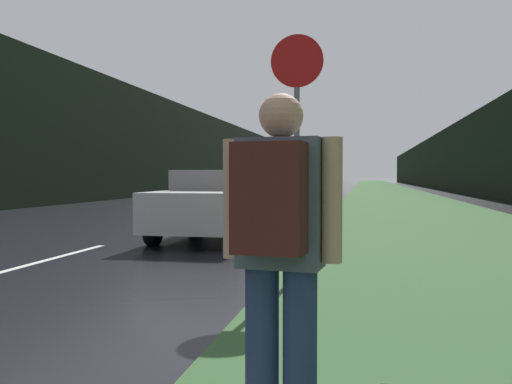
{
  "coord_description": "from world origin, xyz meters",
  "views": [
    {
      "loc": [
        4.86,
        -0.85,
        1.32
      ],
      "look_at": [
        1.93,
        13.75,
        0.87
      ],
      "focal_mm": 38.0,
      "sensor_mm": 36.0,
      "label": 1
    }
  ],
  "objects_px": {
    "stop_sign": "(297,132)",
    "hitchhiker_with_backpack": "(279,245)",
    "car_passing_far": "(303,187)",
    "car_passing_near": "(219,204)"
  },
  "relations": [
    {
      "from": "stop_sign",
      "to": "hitchhiker_with_backpack",
      "type": "height_order",
      "value": "stop_sign"
    },
    {
      "from": "car_passing_far",
      "to": "stop_sign",
      "type": "bearing_deg",
      "value": 96.15
    },
    {
      "from": "hitchhiker_with_backpack",
      "to": "car_passing_far",
      "type": "relative_size",
      "value": 0.37
    },
    {
      "from": "hitchhiker_with_backpack",
      "to": "car_passing_far",
      "type": "distance_m",
      "value": 24.51
    },
    {
      "from": "stop_sign",
      "to": "car_passing_far",
      "type": "height_order",
      "value": "stop_sign"
    },
    {
      "from": "hitchhiker_with_backpack",
      "to": "car_passing_far",
      "type": "bearing_deg",
      "value": 102.36
    },
    {
      "from": "stop_sign",
      "to": "hitchhiker_with_backpack",
      "type": "xyz_separation_m",
      "value": [
        0.44,
        -4.21,
        -0.88
      ]
    },
    {
      "from": "hitchhiker_with_backpack",
      "to": "car_passing_near",
      "type": "bearing_deg",
      "value": 113.4
    },
    {
      "from": "hitchhiker_with_backpack",
      "to": "car_passing_near",
      "type": "height_order",
      "value": "hitchhiker_with_backpack"
    },
    {
      "from": "stop_sign",
      "to": "hitchhiker_with_backpack",
      "type": "bearing_deg",
      "value": -84.1
    }
  ]
}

